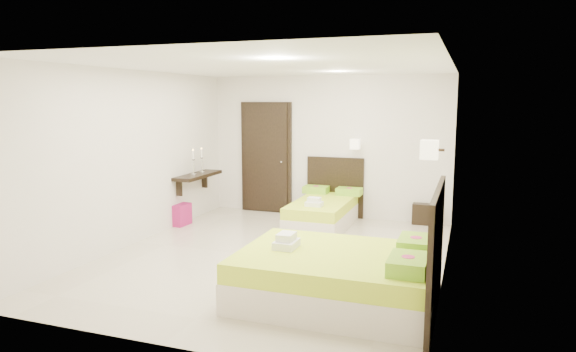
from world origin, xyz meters
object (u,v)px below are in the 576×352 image
(bed_double, at_px, (344,275))
(nightstand, at_px, (425,213))
(ottoman, at_px, (177,214))
(bed_single, at_px, (324,210))

(bed_double, height_order, nightstand, bed_double)
(bed_double, bearing_deg, ottoman, 145.68)
(bed_double, distance_m, ottoman, 4.30)
(bed_single, distance_m, bed_double, 3.39)
(bed_single, height_order, bed_double, bed_double)
(nightstand, xyz_separation_m, ottoman, (-4.06, -1.55, 0.00))
(bed_single, relative_size, bed_double, 0.85)
(bed_single, bearing_deg, bed_double, -70.70)
(bed_single, relative_size, nightstand, 4.33)
(bed_double, xyz_separation_m, nightstand, (0.51, 3.97, -0.13))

